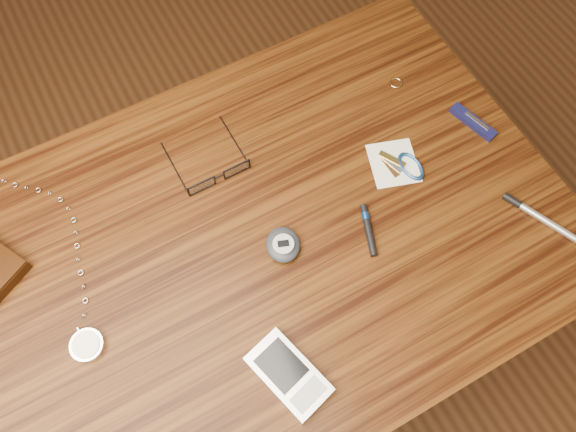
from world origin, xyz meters
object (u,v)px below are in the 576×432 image
Objects in this scene: eyeglasses at (218,175)px; notepad_keys at (403,165)px; pocket_knife at (473,122)px; silver_pen at (537,216)px; pocket_watch at (85,337)px; pda_phone at (289,374)px; desk at (266,260)px; pedometer at (283,245)px.

notepad_keys is (0.29, -0.13, -0.01)m from eyeglasses.
pocket_knife reaches higher than notepad_keys.
silver_pen reaches higher than notepad_keys.
pocket_watch is 0.75m from silver_pen.
notepad_keys is (0.34, 0.22, -0.01)m from pda_phone.
pocket_knife is at bearing 2.55° from pocket_watch.
pocket_knife is (0.75, 0.03, -0.00)m from pocket_watch.
desk is at bearing 3.05° from pocket_watch.
pocket_watch is at bearing -152.61° from eyeglasses.
desk is 0.18m from eyeglasses.
eyeglasses is 0.34× the size of pocket_watch.
pedometer is 0.56× the size of silver_pen.
pda_phone is at bearing -108.17° from desk.
pda_phone is 0.41m from notepad_keys.
pocket_watch is 2.60× the size of silver_pen.
notepad_keys is 0.16m from pocket_knife.
pda_phone is (0.24, -0.20, 0.00)m from pocket_watch.
pda_phone is at bearing -147.84° from notepad_keys.
notepad_keys is at bearing 2.08° from pocket_watch.
pocket_watch is at bearing -177.45° from pocket_knife.
eyeglasses is 1.56× the size of pedometer.
silver_pen is (0.73, -0.17, -0.00)m from pocket_watch.
pda_phone is (-0.05, -0.35, -0.00)m from eyeglasses.
desk is 10.59× the size of pocket_knife.
eyeglasses is 0.87× the size of silver_pen.
silver_pen is (0.43, -0.32, -0.01)m from eyeglasses.
pda_phone is 1.46× the size of pocket_knife.
pda_phone reaches higher than notepad_keys.
pedometer is at bearing -172.32° from notepad_keys.
pocket_watch is (-0.30, -0.15, -0.00)m from eyeglasses.
pocket_knife is at bearing 4.30° from notepad_keys.
desk is at bearing 124.29° from pedometer.
eyeglasses is 1.29× the size of pocket_knife.
desk is 7.26× the size of pda_phone.
pocket_knife is (0.45, -0.12, -0.01)m from eyeglasses.
pocket_watch is at bearing 141.13° from pda_phone.
eyeglasses reaches higher than pocket_watch.
pedometer is 0.71× the size of notepad_keys.
silver_pen is (-0.02, -0.20, -0.00)m from pocket_knife.
silver_pen is (0.40, -0.15, -0.01)m from pedometer.
notepad_keys is (0.59, 0.02, -0.00)m from pocket_watch.
desk is 0.33m from pocket_watch.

